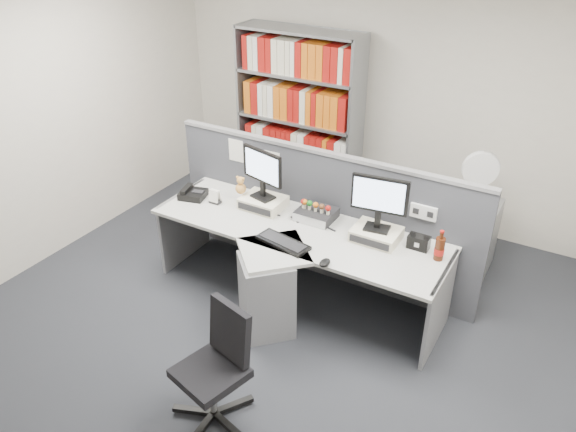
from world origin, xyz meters
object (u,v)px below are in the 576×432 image
Objects in this scene: monitor_left at (262,170)px; cola_bottle at (439,249)px; monitor_right at (379,199)px; desk_phone at (193,194)px; desk_calendar at (215,197)px; shelving_unit at (299,123)px; keyboard at (283,242)px; desktop_pc at (316,214)px; desk at (285,266)px; speaker at (419,242)px; filing_cabinet at (468,239)px; office_chair at (218,363)px; desk_fan at (480,173)px; mouse at (325,263)px.

monitor_left is 1.65m from cola_bottle.
desk_phone is at bearing -174.59° from monitor_right.
desk_calendar is 0.06× the size of shelving_unit.
keyboard is 1.24m from cola_bottle.
desk is at bearing -97.99° from desktop_pc.
monitor_right is 1.82m from desk_phone.
keyboard is at bearing -153.34° from speaker.
filing_cabinet is at bearing 49.39° from desk.
filing_cabinet is (1.14, 0.96, -0.41)m from desktop_pc.
desk_calendar is 1.83m from office_chair.
desk_phone is at bearing -166.05° from monitor_left.
desk is 1.93m from desk_fan.
monitor_left is 2.67× the size of speaker.
desk_phone is 0.14× the size of shelving_unit.
filing_cabinet is 0.81× the size of office_chair.
keyboard is 1.09m from speaker.
desktop_pc is at bearing 94.46° from office_chair.
monitor_right is at bearing 30.61° from desk.
shelving_unit reaches higher than keyboard.
monitor_right is at bearing 35.15° from keyboard.
desk_fan is at bearing 88.88° from cola_bottle.
desk is 1.19m from desk_phone.
cola_bottle is at bearing 3.37° from desk_calendar.
desk_phone is 1.66m from shelving_unit.
desk_fan reaches higher than desktop_pc.
filing_cabinet is (0.02, 1.04, -0.47)m from cola_bottle.
shelving_unit is at bearing 90.66° from desk_calendar.
office_chair is at bearing -111.09° from desk_fan.
desk is 0.56m from mouse.
desk_fan is at bearing 31.61° from monitor_left.
filing_cabinet is (2.10, -0.45, -0.63)m from shelving_unit.
desk_fan is at bearing 61.50° from monitor_right.
monitor_right is 2.14m from shelving_unit.
desk_phone is (-1.13, 0.22, 0.30)m from desk.
desk_phone is at bearing -176.49° from cola_bottle.
mouse is 0.06× the size of shelving_unit.
desk_phone is at bearing -175.31° from desk_calendar.
monitor_left is 0.56m from desk_calendar.
desk_phone reaches higher than desk.
shelving_unit reaches higher than monitor_left.
desk_calendar is 2.40m from desk_fan.
desk_fan is at bearing 26.96° from desk_phone.
shelving_unit is (-0.90, 1.85, 0.52)m from desk.
monitor_left is 0.23× the size of shelving_unit.
desk_fan reaches higher than mouse.
office_chair reaches higher than speaker.
desk_fan is at bearing -90.00° from filing_cabinet.
keyboard is at bearing -64.28° from shelving_unit.
desk_fan is 2.86m from office_chair.
desk_phone is at bearing 169.21° from desk.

